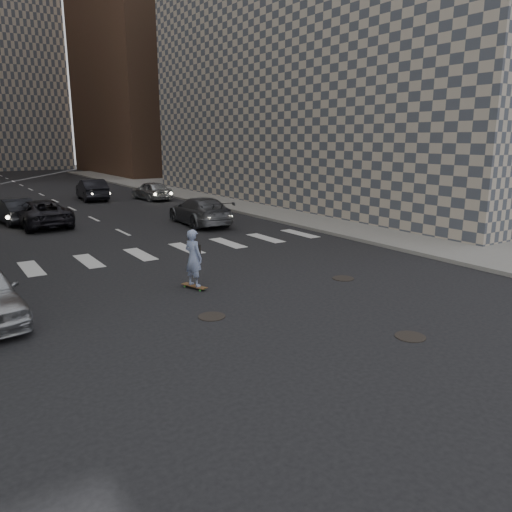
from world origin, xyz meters
The scene contains 13 objects.
ground centered at (0.00, 0.00, 0.00)m, with size 160.00×160.00×0.00m, color black.
sidewalk_right centered at (14.50, 20.00, 0.07)m, with size 13.00×80.00×0.15m, color gray.
building_right centered at (18.49, 18.49, 10.98)m, with size 15.00×33.00×22.00m.
tower_right centered at (20.00, 55.00, 18.00)m, with size 18.00×24.00×36.00m, color brown.
manhole_a centered at (1.20, -2.50, 0.01)m, with size 0.70×0.70×0.02m, color black.
manhole_b centered at (-2.00, 1.20, 0.01)m, with size 0.70×0.70×0.02m, color black.
manhole_c centered at (3.30, 2.00, 0.01)m, with size 0.70×0.70×0.02m, color black.
skateboarder centered at (-1.27, 3.67, 0.96)m, with size 0.60×0.95×1.84m.
traffic_car_a centered at (-3.96, 19.82, 0.68)m, with size 1.44×4.12×1.36m, color black.
traffic_car_b centered at (4.21, 14.00, 0.72)m, with size 2.03×4.99×1.45m, color #53555B.
traffic_car_c centered at (-2.99, 18.00, 0.69)m, with size 2.29×4.96×1.38m, color black.
traffic_car_d centered at (6.15, 25.67, 0.70)m, with size 1.65×4.09×1.39m, color #B1B5B9.
traffic_car_e centered at (2.45, 28.04, 0.77)m, with size 1.63×4.69×1.54m, color black.
Camera 1 is at (-7.69, -9.54, 4.47)m, focal length 35.00 mm.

